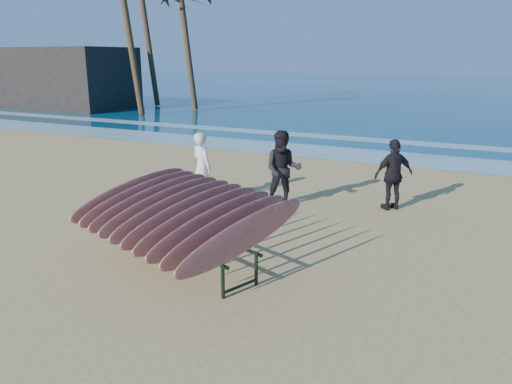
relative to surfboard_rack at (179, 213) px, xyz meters
The scene contains 9 objects.
ground 1.27m from the surfboard_rack, 45.43° to the left, with size 120.00×120.00×0.00m, color tan.
ocean 55.68m from the surfboard_rack, 89.32° to the left, with size 160.00×160.00×0.00m, color navy.
foam_near 10.72m from the surfboard_rack, 86.48° to the left, with size 160.00×160.00×0.00m, color white.
foam_far 14.21m from the surfboard_rack, 87.35° to the left, with size 160.00×160.00×0.00m, color white.
surfboard_rack is the anchor object (origin of this frame).
person_white 3.69m from the surfboard_rack, 117.38° to the left, with size 0.60×0.40×1.66m, color silver.
person_dark_a 3.70m from the surfboard_rack, 86.83° to the left, with size 0.86×0.67×1.76m, color black.
person_dark_b 5.28m from the surfboard_rack, 62.22° to the left, with size 0.94×0.39×1.60m, color black.
building 29.16m from the surfboard_rack, 140.53° to the left, with size 8.92×4.96×3.97m, color #2D2823.
Camera 1 is at (3.99, -7.02, 3.32)m, focal length 35.00 mm.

